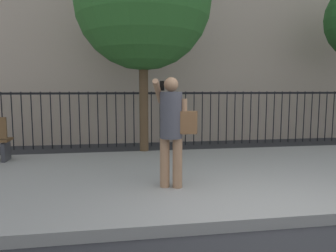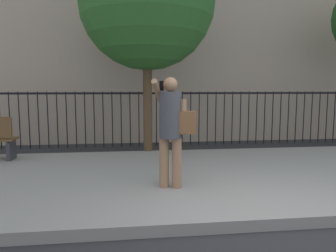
{
  "view_description": "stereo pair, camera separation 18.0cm",
  "coord_description": "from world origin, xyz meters",
  "views": [
    {
      "loc": [
        -1.9,
        -3.44,
        1.68
      ],
      "look_at": [
        -1.08,
        1.69,
        1.08
      ],
      "focal_mm": 34.45,
      "sensor_mm": 36.0,
      "label": 1
    },
    {
      "loc": [
        -1.72,
        -3.46,
        1.68
      ],
      "look_at": [
        -1.08,
        1.69,
        1.08
      ],
      "focal_mm": 34.45,
      "sensor_mm": 36.0,
      "label": 2
    }
  ],
  "objects": [
    {
      "name": "pedestrian_on_phone",
      "position": [
        -1.05,
        1.38,
        1.14
      ],
      "size": [
        0.71,
        0.53,
        1.71
      ],
      "color": "#936B4C",
      "rests_on": "sidewalk"
    },
    {
      "name": "sidewalk",
      "position": [
        0.0,
        2.2,
        0.07
      ],
      "size": [
        28.0,
        4.4,
        0.15
      ],
      "primitive_type": "cube",
      "color": "gray",
      "rests_on": "ground"
    },
    {
      "name": "street_tree_near",
      "position": [
        -1.24,
        4.44,
        3.73
      ],
      "size": [
        3.23,
        3.23,
        5.35
      ],
      "color": "#4C3823",
      "rests_on": "ground"
    },
    {
      "name": "ground_plane",
      "position": [
        0.0,
        0.0,
        0.0
      ],
      "size": [
        60.0,
        60.0,
        0.0
      ],
      "primitive_type": "plane",
      "color": "#28282B"
    },
    {
      "name": "iron_fence",
      "position": [
        0.0,
        5.9,
        1.02
      ],
      "size": [
        12.03,
        0.04,
        1.6
      ],
      "color": "black",
      "rests_on": "ground"
    },
    {
      "name": "building_facade",
      "position": [
        0.0,
        8.5,
        4.68
      ],
      "size": [
        28.0,
        4.0,
        9.37
      ],
      "primitive_type": "cube",
      "color": "tan",
      "rests_on": "ground"
    }
  ]
}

